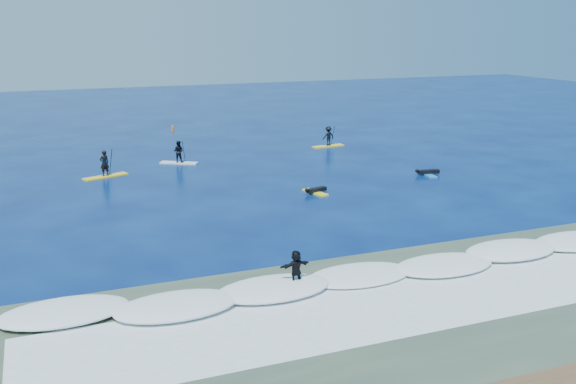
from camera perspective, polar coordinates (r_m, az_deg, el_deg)
name	(u,v)px	position (r m, az deg, el deg)	size (l,w,h in m)	color
ground	(325,209)	(37.70, 3.27, -1.56)	(160.00, 160.00, 0.00)	#031246
shallow_water	(475,303)	(26.45, 16.28, -9.44)	(90.00, 13.00, 0.01)	#344737
breaking_wave	(418,268)	(29.43, 11.52, -6.63)	(40.00, 6.00, 0.30)	white
whitewater	(459,293)	(27.17, 14.99, -8.69)	(34.00, 5.00, 0.02)	silver
sup_paddler_left	(105,168)	(47.22, -15.97, 2.10)	(3.26, 1.87, 2.24)	yellow
sup_paddler_center	(179,154)	(50.62, -9.70, 3.38)	(2.90, 2.15, 2.07)	white
sup_paddler_right	(328,138)	(56.95, 3.61, 4.85)	(3.02, 1.09, 2.07)	yellow
prone_paddler_near	(315,191)	(41.27, 2.45, 0.10)	(1.64, 2.14, 0.43)	yellow
prone_paddler_far	(427,173)	(47.31, 12.26, 1.70)	(1.83, 2.36, 0.48)	#1B7FCD
wave_surfer	(296,269)	(26.33, 0.71, -6.90)	(2.18, 0.81, 1.54)	white
marker_buoy	(173,128)	(66.28, -10.22, 5.60)	(0.28, 0.28, 0.67)	#F55C15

